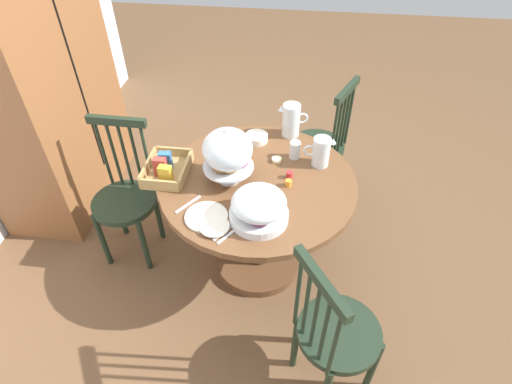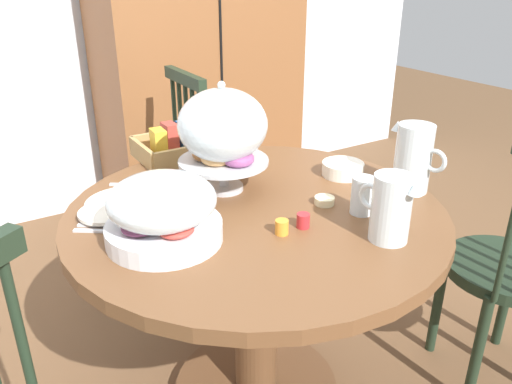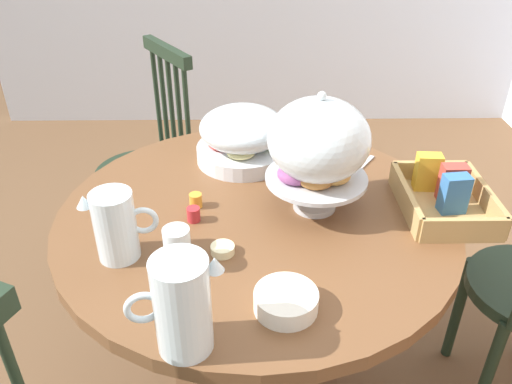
# 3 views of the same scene
# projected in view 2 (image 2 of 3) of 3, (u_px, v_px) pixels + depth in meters

# --- Properties ---
(ground_plane) EXTENTS (10.00, 10.00, 0.00)m
(ground_plane) POSITION_uv_depth(u_px,v_px,m) (273.00, 376.00, 1.89)
(ground_plane) COLOR brown
(wooden_armoire) EXTENTS (1.18, 0.60, 1.96)m
(wooden_armoire) POSITION_uv_depth(u_px,v_px,m) (197.00, 43.00, 2.87)
(wooden_armoire) COLOR brown
(wooden_armoire) RESTS_ON ground_plane
(dining_table) EXTENTS (1.11, 1.11, 0.74)m
(dining_table) POSITION_uv_depth(u_px,v_px,m) (256.00, 274.00, 1.59)
(dining_table) COLOR brown
(dining_table) RESTS_ON ground_plane
(windsor_chair_near_window) EXTENTS (0.44, 0.44, 0.97)m
(windsor_chair_near_window) POSITION_uv_depth(u_px,v_px,m) (510.00, 272.00, 1.70)
(windsor_chair_near_window) COLOR #1E2D1E
(windsor_chair_near_window) RESTS_ON ground_plane
(windsor_chair_by_cabinet) EXTENTS (0.40, 0.40, 0.97)m
(windsor_chair_by_cabinet) POSITION_uv_depth(u_px,v_px,m) (163.00, 192.00, 2.30)
(windsor_chair_by_cabinet) COLOR #1E2D1E
(windsor_chair_by_cabinet) RESTS_ON ground_plane
(pastry_stand_with_dome) EXTENTS (0.28, 0.28, 0.34)m
(pastry_stand_with_dome) POSITION_uv_depth(u_px,v_px,m) (223.00, 130.00, 1.53)
(pastry_stand_with_dome) COLOR silver
(pastry_stand_with_dome) RESTS_ON dining_table
(fruit_platter_covered) EXTENTS (0.30, 0.30, 0.18)m
(fruit_platter_covered) POSITION_uv_depth(u_px,v_px,m) (163.00, 211.00, 1.29)
(fruit_platter_covered) COLOR silver
(fruit_platter_covered) RESTS_ON dining_table
(orange_juice_pitcher) EXTENTS (0.11, 0.19, 0.21)m
(orange_juice_pitcher) POSITION_uv_depth(u_px,v_px,m) (413.00, 161.00, 1.57)
(orange_juice_pitcher) COLOR silver
(orange_juice_pitcher) RESTS_ON dining_table
(milk_pitcher) EXTENTS (0.10, 0.18, 0.18)m
(milk_pitcher) POSITION_uv_depth(u_px,v_px,m) (390.00, 211.00, 1.29)
(milk_pitcher) COLOR silver
(milk_pitcher) RESTS_ON dining_table
(cereal_basket) EXTENTS (0.32, 0.24, 0.12)m
(cereal_basket) POSITION_uv_depth(u_px,v_px,m) (178.00, 146.00, 1.88)
(cereal_basket) COLOR tan
(cereal_basket) RESTS_ON dining_table
(china_plate_large) EXTENTS (0.22, 0.22, 0.01)m
(china_plate_large) POSITION_uv_depth(u_px,v_px,m) (123.00, 203.00, 1.51)
(china_plate_large) COLOR white
(china_plate_large) RESTS_ON dining_table
(china_plate_small) EXTENTS (0.15, 0.15, 0.01)m
(china_plate_small) POSITION_uv_depth(u_px,v_px,m) (105.00, 212.00, 1.43)
(china_plate_small) COLOR white
(china_plate_small) RESTS_ON china_plate_large
(cereal_bowl) EXTENTS (0.14, 0.14, 0.04)m
(cereal_bowl) POSITION_uv_depth(u_px,v_px,m) (343.00, 169.00, 1.72)
(cereal_bowl) COLOR white
(cereal_bowl) RESTS_ON dining_table
(drinking_glass) EXTENTS (0.06, 0.06, 0.11)m
(drinking_glass) POSITION_uv_depth(u_px,v_px,m) (362.00, 195.00, 1.44)
(drinking_glass) COLOR silver
(drinking_glass) RESTS_ON dining_table
(butter_dish) EXTENTS (0.06, 0.06, 0.02)m
(butter_dish) POSITION_uv_depth(u_px,v_px,m) (324.00, 201.00, 1.52)
(butter_dish) COLOR beige
(butter_dish) RESTS_ON dining_table
(jam_jar_strawberry) EXTENTS (0.04, 0.04, 0.04)m
(jam_jar_strawberry) POSITION_uv_depth(u_px,v_px,m) (303.00, 221.00, 1.38)
(jam_jar_strawberry) COLOR #B7282D
(jam_jar_strawberry) RESTS_ON dining_table
(jam_jar_apricot) EXTENTS (0.04, 0.04, 0.04)m
(jam_jar_apricot) POSITION_uv_depth(u_px,v_px,m) (282.00, 227.00, 1.34)
(jam_jar_apricot) COLOR orange
(jam_jar_apricot) RESTS_ON dining_table
(table_knife) EXTENTS (0.15, 0.11, 0.01)m
(table_knife) POSITION_uv_depth(u_px,v_px,m) (108.00, 226.00, 1.39)
(table_knife) COLOR silver
(table_knife) RESTS_ON dining_table
(dinner_fork) EXTENTS (0.15, 0.11, 0.01)m
(dinner_fork) POSITION_uv_depth(u_px,v_px,m) (105.00, 231.00, 1.36)
(dinner_fork) COLOR silver
(dinner_fork) RESTS_ON dining_table
(soup_spoon) EXTENTS (0.15, 0.11, 0.01)m
(soup_spoon) POSITION_uv_depth(u_px,v_px,m) (136.00, 185.00, 1.64)
(soup_spoon) COLOR silver
(soup_spoon) RESTS_ON dining_table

